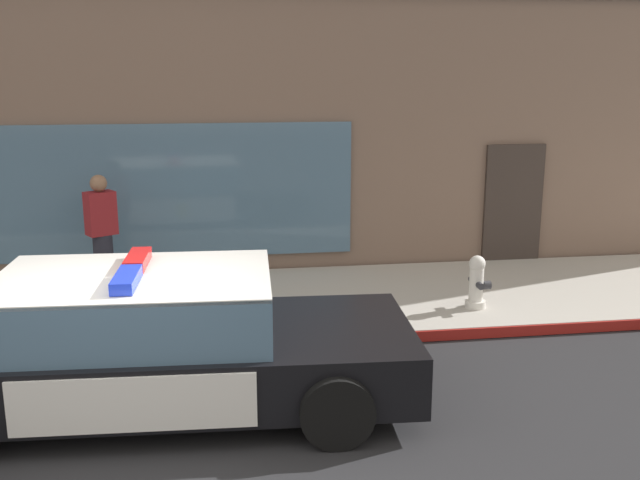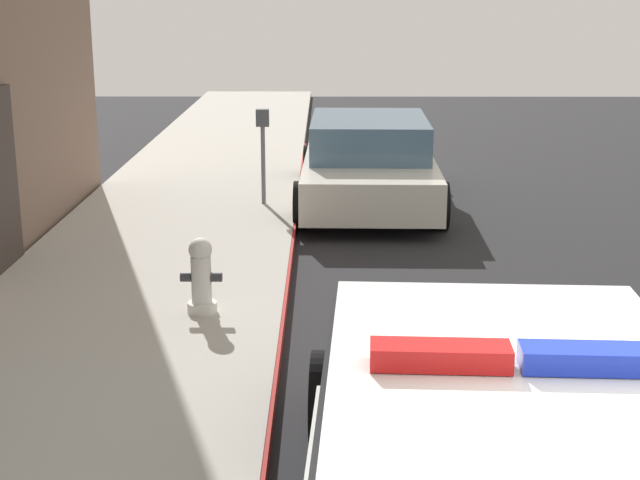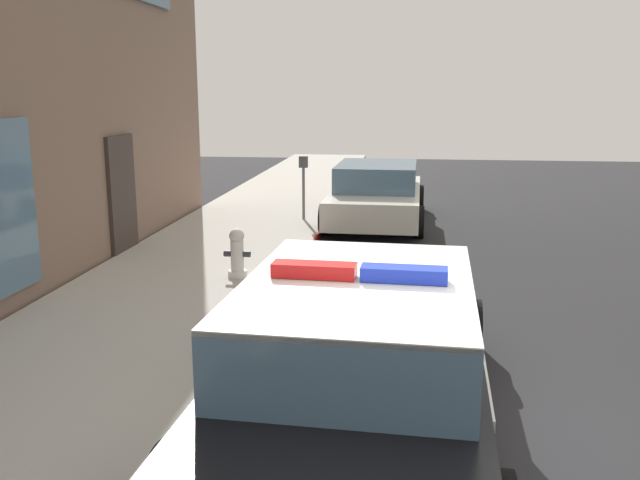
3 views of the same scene
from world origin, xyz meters
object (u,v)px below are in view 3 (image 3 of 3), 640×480
(car_down_street, at_px, (377,194))
(parking_meter, at_px, (303,176))
(fire_hydrant, at_px, (237,253))
(police_cruiser, at_px, (359,357))

(car_down_street, bearing_deg, parking_meter, 113.21)
(car_down_street, bearing_deg, fire_hydrant, 162.38)
(car_down_street, height_order, parking_meter, parking_meter)
(police_cruiser, distance_m, parking_meter, 8.96)
(fire_hydrant, xyz_separation_m, parking_meter, (4.65, -0.29, 0.58))
(police_cruiser, height_order, parking_meter, police_cruiser)
(car_down_street, relative_size, parking_meter, 3.40)
(police_cruiser, xyz_separation_m, car_down_street, (9.39, 0.25, -0.05))
(police_cruiser, xyz_separation_m, parking_meter, (8.78, 1.77, 0.40))
(car_down_street, xyz_separation_m, parking_meter, (-0.61, 1.52, 0.45))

